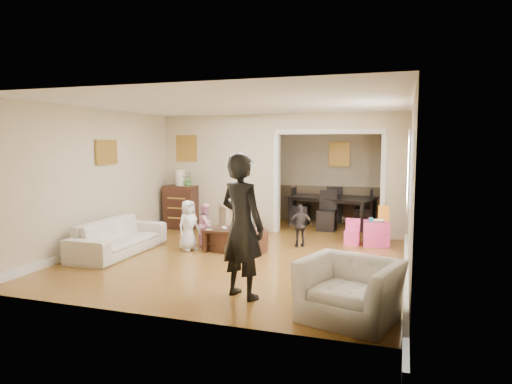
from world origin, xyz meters
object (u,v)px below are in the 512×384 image
(sofa, at_px, (119,237))
(child_toddler, at_px, (300,226))
(adult_person, at_px, (242,226))
(coffee_cup, at_px, (239,228))
(cyan_cup, at_px, (371,220))
(child_kneel_a, at_px, (188,225))
(child_kneel_b, at_px, (206,225))
(coffee_table, at_px, (235,241))
(dining_table, at_px, (331,211))
(dresser, at_px, (181,207))
(armchair_front, at_px, (350,290))
(table_lamp, at_px, (180,178))
(armchair_back, at_px, (239,220))
(play_table, at_px, (376,233))

(sofa, bearing_deg, child_toddler, -64.24)
(adult_person, bearing_deg, coffee_cup, -44.36)
(sofa, height_order, adult_person, adult_person)
(child_toddler, bearing_deg, cyan_cup, 176.41)
(child_kneel_a, bearing_deg, child_kneel_b, 4.78)
(child_kneel_a, bearing_deg, coffee_cup, -60.78)
(coffee_table, bearing_deg, coffee_cup, -26.57)
(dining_table, bearing_deg, coffee_cup, -96.54)
(dresser, xyz_separation_m, coffee_cup, (2.11, -1.82, -0.05))
(armchair_front, bearing_deg, dresser, 150.92)
(table_lamp, xyz_separation_m, coffee_table, (2.01, -1.77, -0.97))
(cyan_cup, bearing_deg, armchair_front, -89.21)
(sofa, relative_size, coffee_table, 1.89)
(coffee_cup, bearing_deg, armchair_back, 110.35)
(armchair_back, xyz_separation_m, cyan_cup, (2.75, -0.11, 0.16))
(armchair_front, relative_size, adult_person, 0.56)
(cyan_cup, relative_size, child_toddler, 0.10)
(sofa, xyz_separation_m, coffee_cup, (2.03, 0.71, 0.15))
(child_toddler, bearing_deg, dining_table, -121.46)
(sofa, xyz_separation_m, coffee_table, (1.93, 0.76, -0.10))
(dresser, xyz_separation_m, child_kneel_a, (1.16, -1.92, -0.04))
(dresser, relative_size, child_kneel_a, 1.08)
(coffee_cup, bearing_deg, child_kneel_a, -173.99)
(coffee_table, xyz_separation_m, child_kneel_b, (-0.70, 0.30, 0.20))
(coffee_table, height_order, child_kneel_b, child_kneel_b)
(dresser, xyz_separation_m, table_lamp, (0.00, 0.00, 0.68))
(armchair_front, relative_size, cyan_cup, 12.86)
(dresser, height_order, table_lamp, table_lamp)
(child_kneel_a, bearing_deg, dresser, 54.36)
(dresser, relative_size, dining_table, 0.50)
(child_kneel_b, bearing_deg, dining_table, -40.61)
(armchair_front, distance_m, cyan_cup, 3.89)
(child_toddler, bearing_deg, table_lamp, -45.17)
(armchair_front, bearing_deg, child_kneel_a, 158.59)
(coffee_table, xyz_separation_m, play_table, (2.41, 1.34, 0.03))
(armchair_back, height_order, child_kneel_b, child_kneel_b)
(dining_table, bearing_deg, sofa, -115.78)
(coffee_table, height_order, play_table, play_table)
(coffee_table, xyz_separation_m, coffee_cup, (0.10, -0.05, 0.25))
(coffee_table, relative_size, child_kneel_b, 1.33)
(armchair_back, bearing_deg, child_kneel_b, 41.56)
(armchair_back, distance_m, coffee_table, 1.48)
(armchair_back, relative_size, play_table, 1.57)
(table_lamp, height_order, dining_table, table_lamp)
(coffee_cup, height_order, dining_table, dining_table)
(adult_person, bearing_deg, child_toddler, -67.26)
(dresser, relative_size, play_table, 2.07)
(armchair_front, distance_m, coffee_table, 3.51)
(dresser, bearing_deg, dining_table, 23.92)
(armchair_back, relative_size, coffee_table, 0.70)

